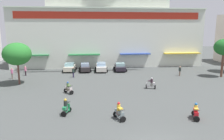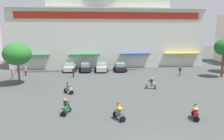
% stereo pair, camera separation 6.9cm
% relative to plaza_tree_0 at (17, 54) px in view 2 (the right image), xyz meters
% --- Properties ---
extents(ground_plane, '(128.00, 128.00, 0.00)m').
position_rel_plaza_tree_0_xyz_m(ground_plane, '(14.20, -5.86, -4.32)').
color(ground_plane, '#464A48').
extents(colonial_building, '(38.75, 17.65, 21.60)m').
position_rel_plaza_tree_0_xyz_m(colonial_building, '(14.20, 17.56, 5.07)').
color(colonial_building, silver).
rests_on(colonial_building, ground).
extents(plaza_tree_0, '(3.85, 4.05, 5.91)m').
position_rel_plaza_tree_0_xyz_m(plaza_tree_0, '(0.00, 0.00, 0.00)').
color(plaza_tree_0, brown).
rests_on(plaza_tree_0, ground).
extents(plaza_tree_1, '(3.20, 2.85, 6.19)m').
position_rel_plaza_tree_0_xyz_m(plaza_tree_1, '(31.41, 0.97, 0.50)').
color(plaza_tree_1, brown).
rests_on(plaza_tree_1, ground).
extents(parked_car_0, '(2.54, 3.93, 1.54)m').
position_rel_plaza_tree_0_xyz_m(parked_car_0, '(6.42, 8.52, -3.55)').
color(parked_car_0, beige).
rests_on(parked_car_0, ground).
extents(parked_car_1, '(2.36, 4.07, 1.54)m').
position_rel_plaza_tree_0_xyz_m(parked_car_1, '(9.23, 8.19, -3.55)').
color(parked_car_1, '#2B2628').
rests_on(parked_car_1, ground).
extents(parked_car_2, '(2.54, 4.52, 1.62)m').
position_rel_plaza_tree_0_xyz_m(parked_car_2, '(12.20, 8.03, -3.51)').
color(parked_car_2, beige).
rests_on(parked_car_2, ground).
extents(parked_car_3, '(2.57, 4.08, 1.54)m').
position_rel_plaza_tree_0_xyz_m(parked_car_3, '(15.70, 7.88, -3.55)').
color(parked_car_3, '#241E28').
rests_on(parked_car_3, ground).
extents(scooter_rider_1, '(1.28, 1.45, 1.48)m').
position_rel_plaza_tree_0_xyz_m(scooter_rider_1, '(7.30, -5.30, -3.71)').
color(scooter_rider_1, black).
rests_on(scooter_rider_1, ground).
extents(scooter_rider_2, '(0.90, 1.42, 1.57)m').
position_rel_plaza_tree_0_xyz_m(scooter_rider_2, '(7.63, -11.87, -3.67)').
color(scooter_rider_2, black).
rests_on(scooter_rider_2, ground).
extents(scooter_rider_4, '(1.00, 1.51, 1.56)m').
position_rel_plaza_tree_0_xyz_m(scooter_rider_4, '(12.33, -13.52, -3.68)').
color(scooter_rider_4, black).
rests_on(scooter_rider_4, ground).
extents(scooter_rider_5, '(1.39, 0.88, 1.52)m').
position_rel_plaza_tree_0_xyz_m(scooter_rider_5, '(17.93, -4.41, -3.70)').
color(scooter_rider_5, black).
rests_on(scooter_rider_5, ground).
extents(scooter_rider_6, '(0.99, 1.56, 1.45)m').
position_rel_plaza_tree_0_xyz_m(scooter_rider_6, '(19.01, -14.18, -3.73)').
color(scooter_rider_6, black).
rests_on(scooter_rider_6, ground).
extents(pedestrian_0, '(0.52, 0.52, 1.65)m').
position_rel_plaza_tree_0_xyz_m(pedestrian_0, '(24.95, 2.47, -3.39)').
color(pedestrian_0, '#786354').
rests_on(pedestrian_0, ground).
extents(pedestrian_1, '(0.46, 0.46, 1.77)m').
position_rel_plaza_tree_0_xyz_m(pedestrian_1, '(-2.05, 3.37, -3.30)').
color(pedestrian_1, '#75625B').
rests_on(pedestrian_1, ground).
extents(pedestrian_2, '(0.46, 0.46, 1.65)m').
position_rel_plaza_tree_0_xyz_m(pedestrian_2, '(-0.66, 5.70, -3.38)').
color(pedestrian_2, black).
rests_on(pedestrian_2, ground).
extents(pedestrian_3, '(0.45, 0.45, 1.56)m').
position_rel_plaza_tree_0_xyz_m(pedestrian_3, '(-2.83, 8.39, -3.43)').
color(pedestrian_3, gray).
rests_on(pedestrian_3, ground).
extents(pedestrian_4, '(0.45, 0.45, 1.65)m').
position_rel_plaza_tree_0_xyz_m(pedestrian_4, '(7.38, 3.47, -3.39)').
color(pedestrian_4, '#282240').
rests_on(pedestrian_4, ground).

